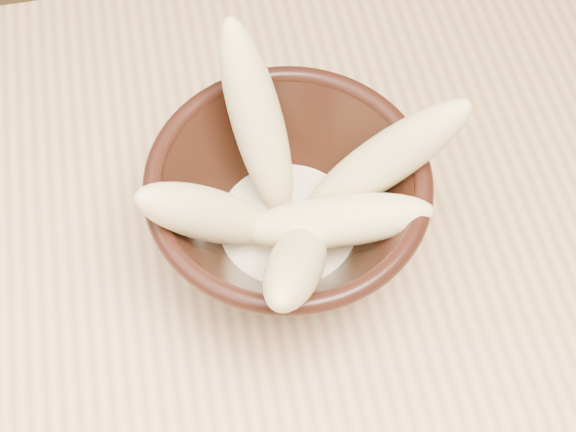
% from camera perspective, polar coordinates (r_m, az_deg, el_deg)
% --- Properties ---
extents(bowl, '(0.18, 0.18, 0.10)m').
position_cam_1_polar(bowl, '(0.53, 0.00, 0.46)').
color(bowl, black).
rests_on(bowl, table).
extents(milk_puddle, '(0.10, 0.10, 0.01)m').
position_cam_1_polar(milk_puddle, '(0.55, 0.00, -0.82)').
color(milk_puddle, '#F2EAC3').
rests_on(milk_puddle, bowl).
extents(banana_upright, '(0.06, 0.10, 0.14)m').
position_cam_1_polar(banana_upright, '(0.51, -2.17, 6.67)').
color(banana_upright, '#E8D689').
rests_on(banana_upright, bowl).
extents(banana_left, '(0.11, 0.05, 0.12)m').
position_cam_1_polar(banana_left, '(0.49, -5.59, 0.08)').
color(banana_left, '#E8D689').
rests_on(banana_left, bowl).
extents(banana_right, '(0.12, 0.04, 0.13)m').
position_cam_1_polar(banana_right, '(0.51, 6.70, 3.81)').
color(banana_right, '#E8D689').
rests_on(banana_right, bowl).
extents(banana_across, '(0.13, 0.07, 0.07)m').
position_cam_1_polar(banana_across, '(0.50, 3.28, -0.39)').
color(banana_across, '#E8D689').
rests_on(banana_across, bowl).
extents(banana_front, '(0.08, 0.13, 0.12)m').
position_cam_1_polar(banana_front, '(0.47, 0.62, -3.38)').
color(banana_front, '#E8D689').
rests_on(banana_front, bowl).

